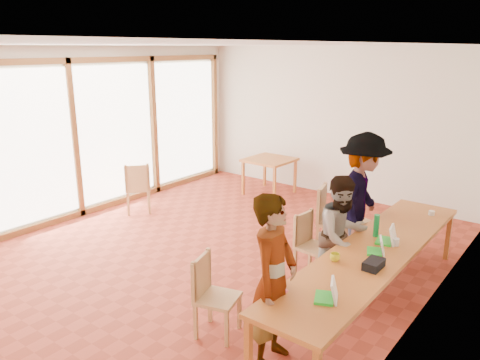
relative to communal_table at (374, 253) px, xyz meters
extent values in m
plane|color=#A13A26|center=(-2.50, -0.22, -0.70)|extent=(8.00, 8.00, 0.00)
cube|color=beige|center=(-2.50, 3.78, 0.80)|extent=(6.00, 0.10, 3.00)
cube|color=beige|center=(0.50, -0.22, 0.80)|extent=(0.10, 8.00, 3.00)
cube|color=white|center=(-5.46, -0.22, 0.80)|extent=(0.10, 8.00, 3.00)
cube|color=white|center=(-2.50, -0.22, 2.32)|extent=(6.00, 8.00, 0.04)
cube|color=#B96C29|center=(0.00, 0.00, 0.02)|extent=(0.80, 4.00, 0.05)
cube|color=#B96C29|center=(-0.34, -1.94, -0.35)|extent=(0.06, 0.06, 0.70)
cube|color=#B96C29|center=(-0.34, 1.94, -0.35)|extent=(0.06, 0.06, 0.70)
cube|color=#B96C29|center=(0.34, 1.94, -0.35)|extent=(0.06, 0.06, 0.70)
cube|color=#B96C29|center=(-3.48, 2.98, 0.02)|extent=(0.90, 0.90, 0.05)
cube|color=#B96C29|center=(-3.87, 2.59, -0.35)|extent=(0.05, 0.05, 0.70)
cube|color=#B96C29|center=(-3.87, 3.37, -0.35)|extent=(0.05, 0.05, 0.70)
cube|color=#B96C29|center=(-3.09, 2.59, -0.35)|extent=(0.05, 0.05, 0.70)
cube|color=#B96C29|center=(-3.09, 3.37, -0.35)|extent=(0.05, 0.05, 0.70)
cube|color=tan|center=(-1.08, -1.49, -0.28)|extent=(0.51, 0.51, 0.04)
cube|color=tan|center=(-1.26, -1.54, -0.05)|extent=(0.15, 0.41, 0.43)
cube|color=tan|center=(-0.93, 0.29, -0.29)|extent=(0.44, 0.44, 0.04)
cube|color=tan|center=(-1.11, 0.31, -0.06)|extent=(0.08, 0.40, 0.42)
cube|color=tan|center=(-1.05, 1.14, -0.22)|extent=(0.58, 0.58, 0.04)
cube|color=tan|center=(-1.26, 1.08, 0.05)|extent=(0.17, 0.47, 0.49)
cube|color=tan|center=(-0.95, 1.62, -0.31)|extent=(0.47, 0.47, 0.04)
cube|color=tan|center=(-1.12, 1.67, -0.10)|extent=(0.14, 0.38, 0.40)
cube|color=tan|center=(-4.78, 0.57, -0.25)|extent=(0.62, 0.62, 0.04)
cube|color=tan|center=(-4.62, 0.44, 0.00)|extent=(0.31, 0.37, 0.46)
imported|color=gray|center=(-0.38, -1.49, 0.15)|extent=(0.53, 0.69, 1.71)
imported|color=gray|center=(-0.45, 0.10, 0.06)|extent=(0.82, 0.90, 1.52)
imported|color=gray|center=(-0.63, 1.06, 0.24)|extent=(0.94, 1.33, 1.88)
cube|color=green|center=(0.07, -1.33, 0.06)|extent=(0.25, 0.29, 0.03)
cube|color=white|center=(0.15, -1.29, 0.15)|extent=(0.15, 0.23, 0.20)
cube|color=green|center=(0.03, -0.08, 0.06)|extent=(0.23, 0.27, 0.02)
cube|color=white|center=(0.10, -0.05, 0.14)|extent=(0.14, 0.21, 0.19)
cube|color=green|center=(0.01, 0.27, 0.06)|extent=(0.23, 0.29, 0.03)
cube|color=white|center=(0.10, 0.29, 0.15)|extent=(0.12, 0.25, 0.21)
imported|color=gold|center=(-0.22, -0.55, 0.09)|extent=(0.14, 0.14, 0.09)
cylinder|color=#13823B|center=(-0.14, 0.37, 0.19)|extent=(0.07, 0.07, 0.28)
cylinder|color=silver|center=(0.16, 0.25, 0.09)|extent=(0.07, 0.07, 0.09)
cylinder|color=white|center=(0.17, 1.57, 0.08)|extent=(0.08, 0.08, 0.06)
cube|color=#F0465E|center=(-0.29, -1.46, 0.05)|extent=(0.05, 0.10, 0.01)
cube|color=black|center=(0.18, -0.46, 0.09)|extent=(0.16, 0.26, 0.09)
camera|label=1|loc=(1.80, -4.81, 2.27)|focal=35.00mm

